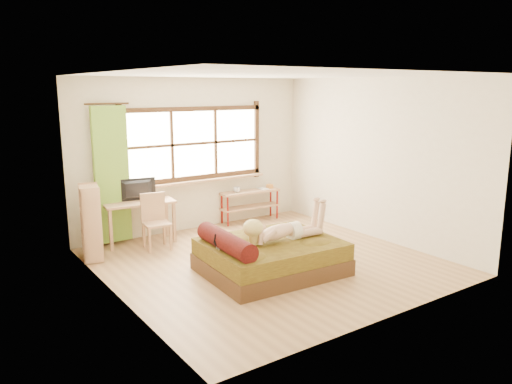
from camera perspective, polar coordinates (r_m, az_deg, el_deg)
floor at (r=7.45m, az=1.33°, el=-7.98°), size 4.50×4.50×0.00m
ceiling at (r=7.01m, az=1.44°, el=13.27°), size 4.50×4.50×0.00m
wall_back at (r=9.00m, az=-7.11°, el=4.25°), size 4.50×0.00×4.50m
wall_front at (r=5.48m, az=15.37°, el=-0.95°), size 4.50×0.00×4.50m
wall_left at (r=6.08m, az=-16.03°, el=0.24°), size 0.00×4.50×4.50m
wall_right at (r=8.61m, az=13.60°, el=3.67°), size 0.00×4.50×4.50m
window at (r=8.95m, az=-7.04°, el=5.24°), size 2.80×0.16×1.46m
curtain at (r=8.32m, az=-16.17°, el=1.86°), size 0.55×0.10×2.20m
bed at (r=6.95m, az=1.42°, el=-7.30°), size 1.89×1.55×0.69m
woman at (r=6.88m, az=3.01°, el=-3.35°), size 1.28×0.43×0.54m
kitten at (r=6.58m, az=-3.85°, el=-5.56°), size 0.28×0.12×0.22m
desk at (r=8.38m, az=-13.20°, el=-1.68°), size 1.18×0.65×0.70m
monitor at (r=8.37m, az=-13.42°, el=0.23°), size 0.64×0.16×0.37m
chair at (r=8.12m, az=-11.47°, el=-2.91°), size 0.44×0.44×0.88m
pipe_shelf at (r=9.56m, az=-0.63°, el=-0.77°), size 1.21×0.38×0.68m
cup at (r=9.35m, az=-2.22°, el=0.26°), size 0.14×0.14×0.11m
book at (r=9.63m, az=0.29°, el=0.34°), size 0.19×0.24×0.02m
bookshelf at (r=7.79m, az=-18.35°, el=-3.31°), size 0.38×0.54×1.12m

